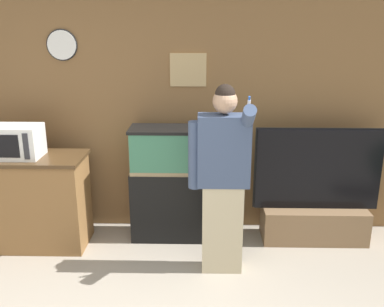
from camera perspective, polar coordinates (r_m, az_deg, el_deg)
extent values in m
cube|color=brown|center=(4.54, -5.73, 5.71)|extent=(10.00, 0.06, 2.60)
cube|color=tan|center=(4.41, -0.52, 11.08)|extent=(0.37, 0.02, 0.33)
cylinder|color=white|center=(4.61, -16.97, 13.68)|extent=(0.29, 0.03, 0.29)
cylinder|color=black|center=(4.61, -16.96, 13.68)|extent=(0.31, 0.01, 0.31)
cube|color=brown|center=(4.69, -22.87, -6.05)|extent=(1.48, 0.51, 0.91)
cube|color=#48321C|center=(4.54, -23.55, -0.53)|extent=(1.52, 0.55, 0.03)
cube|color=white|center=(4.42, -22.65, 1.49)|extent=(0.51, 0.33, 0.31)
cube|color=black|center=(4.30, -24.01, 0.88)|extent=(0.31, 0.01, 0.22)
cube|color=#2D2D33|center=(4.21, -21.26, 0.88)|extent=(0.05, 0.01, 0.25)
cube|color=black|center=(4.52, -2.31, -6.70)|extent=(0.89, 0.39, 0.73)
cube|color=#937F5B|center=(4.38, -2.37, -2.06)|extent=(0.86, 0.38, 0.04)
cube|color=#387556|center=(4.32, -2.40, 0.53)|extent=(0.85, 0.37, 0.43)
cube|color=black|center=(4.26, -2.44, 3.25)|extent=(0.89, 0.39, 0.03)
cube|color=brown|center=(4.71, 15.86, -8.91)|extent=(1.06, 0.40, 0.36)
cube|color=black|center=(4.49, 16.47, -2.10)|extent=(1.25, 0.05, 0.82)
cube|color=black|center=(4.51, 16.38, -1.98)|extent=(1.28, 0.01, 0.85)
cube|color=#BCAD89|center=(3.93, 4.04, -9.80)|extent=(0.36, 0.20, 0.83)
cube|color=#3D4C6B|center=(3.66, 4.27, 0.39)|extent=(0.45, 0.22, 0.62)
sphere|color=tan|center=(3.56, 4.42, 6.96)|extent=(0.21, 0.21, 0.21)
sphere|color=black|center=(3.55, 4.45, 7.87)|extent=(0.17, 0.17, 0.17)
cylinder|color=#3D4C6B|center=(3.67, 0.40, -0.22)|extent=(0.12, 0.12, 0.59)
cylinder|color=#3D4C6B|center=(3.47, 7.47, 4.68)|extent=(0.11, 0.33, 0.27)
cylinder|color=white|center=(3.43, 7.57, 6.27)|extent=(0.02, 0.06, 0.11)
cylinder|color=#2856B2|center=(3.40, 7.65, 7.20)|extent=(0.02, 0.03, 0.05)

